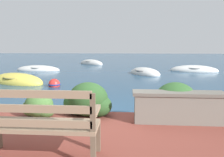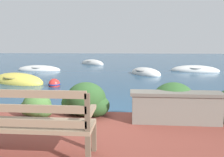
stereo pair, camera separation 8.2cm
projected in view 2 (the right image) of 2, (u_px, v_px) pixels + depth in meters
The scene contains 12 objects.
ground_plane at pixel (99, 121), 4.79m from camera, with size 80.00×80.00×0.00m.
park_bench at pixel (34, 122), 2.72m from camera, with size 1.48×0.48×0.93m.
stone_wall at pixel (176, 107), 4.05m from camera, with size 1.68×0.39×0.58m.
hedge_clump_left at pixel (37, 106), 4.41m from camera, with size 0.71×0.51×0.48m.
hedge_clump_centre at pixel (85, 101), 4.47m from camera, with size 1.02×0.73×0.69m.
hedge_clump_right at pixel (173, 102), 4.35m from camera, with size 1.04×0.75×0.71m.
rowboat_nearest at pixel (18, 81), 9.66m from camera, with size 3.00×2.03×0.78m.
rowboat_mid at pixel (146, 73), 12.53m from camera, with size 2.22×2.52×0.68m.
rowboat_far at pixel (39, 70), 14.38m from camera, with size 2.99×1.24×0.62m.
rowboat_outer at pixel (195, 71), 13.86m from camera, with size 3.08×1.68×0.69m.
rowboat_distant at pixel (92, 64), 19.10m from camera, with size 2.69×2.50×0.75m.
mooring_buoy at pixel (54, 84), 8.87m from camera, with size 0.50×0.50×0.46m.
Camera 2 is at (0.66, -4.55, 1.65)m, focal length 35.00 mm.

